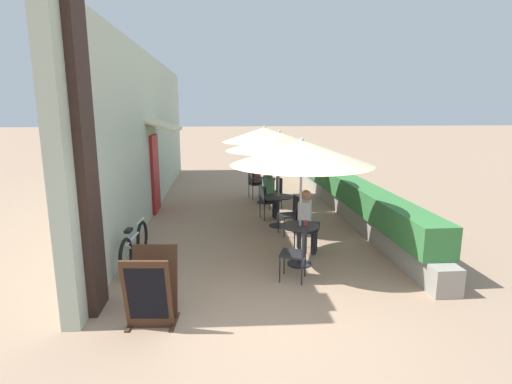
{
  "coord_description": "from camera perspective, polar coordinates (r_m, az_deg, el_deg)",
  "views": [
    {
      "loc": [
        -0.61,
        -4.8,
        2.78
      ],
      "look_at": [
        0.15,
        3.69,
        1.0
      ],
      "focal_mm": 28.0,
      "sensor_mm": 36.0,
      "label": 1
    }
  ],
  "objects": [
    {
      "name": "patio_table_near",
      "position": [
        7.27,
        6.26,
        -6.52
      ],
      "size": [
        0.69,
        0.69,
        0.74
      ],
      "color": "#28282D",
      "rests_on": "ground_plane"
    },
    {
      "name": "cafe_chair_near_right",
      "position": [
        6.61,
        5.97,
        -8.29
      ],
      "size": [
        0.51,
        0.51,
        0.87
      ],
      "rotation": [
        0.0,
        0.0,
        7.5
      ],
      "color": "#232328",
      "rests_on": "ground_plane"
    },
    {
      "name": "patio_umbrella_mid",
      "position": [
        9.32,
        3.31,
        7.24
      ],
      "size": [
        2.49,
        2.49,
        2.3
      ],
      "color": "#B7B7BC",
      "rests_on": "ground_plane"
    },
    {
      "name": "seated_patron_mid_right",
      "position": [
        10.17,
        2.05,
        -0.09
      ],
      "size": [
        0.46,
        0.4,
        1.25
      ],
      "rotation": [
        0.0,
        0.0,
        11.21
      ],
      "color": "#23232D",
      "rests_on": "ground_plane"
    },
    {
      "name": "coffee_cup_near",
      "position": [
        7.19,
        7.11,
        -4.41
      ],
      "size": [
        0.07,
        0.07,
        0.09
      ],
      "color": "#B73D3D",
      "rests_on": "patio_table_near"
    },
    {
      "name": "patio_umbrella_far",
      "position": [
        11.77,
        1.21,
        8.2
      ],
      "size": [
        2.49,
        2.49,
        2.3
      ],
      "color": "#B7B7BC",
      "rests_on": "ground_plane"
    },
    {
      "name": "cafe_chair_mid_left",
      "position": [
        8.98,
        5.18,
        -2.86
      ],
      "size": [
        0.48,
        0.48,
        0.87
      ],
      "rotation": [
        0.0,
        0.0,
        8.07
      ],
      "color": "#232328",
      "rests_on": "ground_plane"
    },
    {
      "name": "cafe_chair_mid_right",
      "position": [
        10.17,
        1.45,
        -1.07
      ],
      "size": [
        0.48,
        0.48,
        0.87
      ],
      "rotation": [
        0.0,
        0.0,
        11.21
      ],
      "color": "#232328",
      "rests_on": "ground_plane"
    },
    {
      "name": "bicycle_leaning",
      "position": [
        7.65,
        -16.97,
        -7.33
      ],
      "size": [
        0.19,
        1.69,
        0.74
      ],
      "rotation": [
        0.0,
        0.0,
        -0.08
      ],
      "color": "black",
      "rests_on": "ground_plane"
    },
    {
      "name": "seated_patron_near_left",
      "position": [
        7.86,
        7.35,
        -3.75
      ],
      "size": [
        0.49,
        0.44,
        1.25
      ],
      "rotation": [
        0.0,
        0.0,
        4.36
      ],
      "color": "#23232D",
      "rests_on": "ground_plane"
    },
    {
      "name": "patio_table_mid",
      "position": [
        9.57,
        3.2,
        -1.98
      ],
      "size": [
        0.69,
        0.69,
        0.74
      ],
      "color": "#28282D",
      "rests_on": "ground_plane"
    },
    {
      "name": "coffee_cup_far",
      "position": [
        11.81,
        1.2,
        2.07
      ],
      "size": [
        0.07,
        0.07,
        0.09
      ],
      "color": "teal",
      "rests_on": "patio_table_far"
    },
    {
      "name": "seated_patron_far_left",
      "position": [
        12.57,
        0.17,
        2.22
      ],
      "size": [
        0.47,
        0.42,
        1.25
      ],
      "rotation": [
        0.0,
        0.0,
        4.99
      ],
      "color": "#23232D",
      "rests_on": "ground_plane"
    },
    {
      "name": "patio_table_far",
      "position": [
        11.96,
        1.18,
        0.83
      ],
      "size": [
        0.69,
        0.69,
        0.74
      ],
      "color": "#28282D",
      "rests_on": "ground_plane"
    },
    {
      "name": "cafe_chair_far_left",
      "position": [
        12.56,
        -0.31,
        1.42
      ],
      "size": [
        0.49,
        0.49,
        0.87
      ],
      "rotation": [
        0.0,
        0.0,
        4.99
      ],
      "color": "#232328",
      "rests_on": "ground_plane"
    },
    {
      "name": "menu_board",
      "position": [
        5.51,
        -14.73,
        -13.2
      ],
      "size": [
        0.66,
        0.68,
        0.99
      ],
      "rotation": [
        0.0,
        0.0,
        -0.09
      ],
      "color": "#422819",
      "rests_on": "ground_plane"
    },
    {
      "name": "planter_hedge",
      "position": [
        12.19,
        10.98,
        0.98
      ],
      "size": [
        0.6,
        12.6,
        1.01
      ],
      "color": "gray",
      "rests_on": "ground_plane"
    },
    {
      "name": "cafe_chair_near_left",
      "position": [
        7.92,
        6.51,
        -4.89
      ],
      "size": [
        0.51,
        0.51,
        0.87
      ],
      "rotation": [
        0.0,
        0.0,
        4.36
      ],
      "color": "#232328",
      "rests_on": "ground_plane"
    },
    {
      "name": "ground_plane",
      "position": [
        5.58,
        1.93,
        -18.1
      ],
      "size": [
        120.0,
        120.0,
        0.0
      ],
      "primitive_type": "plane",
      "color": "#9E7F66"
    },
    {
      "name": "coffee_cup_mid",
      "position": [
        9.58,
        3.2,
        -0.25
      ],
      "size": [
        0.07,
        0.07,
        0.09
      ],
      "color": "#B73D3D",
      "rests_on": "patio_table_mid"
    },
    {
      "name": "cafe_facade_wall",
      "position": [
        11.65,
        -14.8,
        8.02
      ],
      "size": [
        0.98,
        13.6,
        4.2
      ],
      "color": "#B2C1AD",
      "rests_on": "ground_plane"
    },
    {
      "name": "patio_umbrella_near",
      "position": [
        6.94,
        6.55,
        5.61
      ],
      "size": [
        2.49,
        2.49,
        2.3
      ],
      "color": "#B7B7BC",
      "rests_on": "ground_plane"
    },
    {
      "name": "cafe_chair_far_right",
      "position": [
        11.37,
        2.83,
        0.3
      ],
      "size": [
        0.49,
        0.49,
        0.87
      ],
      "rotation": [
        0.0,
        0.0,
        8.13
      ],
      "color": "#232328",
      "rests_on": "ground_plane"
    }
  ]
}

